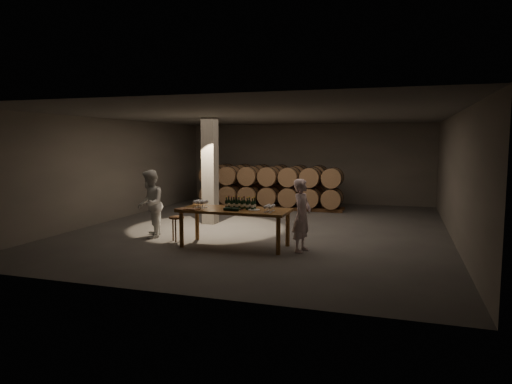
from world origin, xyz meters
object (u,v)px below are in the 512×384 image
(person_man, at_px, (302,215))
(notebook_near, at_px, (193,209))
(stool, at_px, (177,221))
(plate, at_px, (254,210))
(tasting_table, at_px, (235,213))
(bottle_cluster, at_px, (240,204))
(person_woman, at_px, (150,204))

(person_man, bearing_deg, notebook_near, 110.96)
(notebook_near, height_order, person_man, person_man)
(notebook_near, xyz_separation_m, stool, (-0.71, 0.53, -0.41))
(plate, bearing_deg, tasting_table, 177.50)
(bottle_cluster, relative_size, person_man, 0.44)
(stool, bearing_deg, notebook_near, -36.60)
(tasting_table, bearing_deg, stool, 176.11)
(tasting_table, height_order, person_man, person_man)
(bottle_cluster, relative_size, stool, 1.17)
(person_woman, bearing_deg, plate, 57.94)
(plate, distance_m, person_man, 1.13)
(plate, bearing_deg, person_man, 2.04)
(tasting_table, distance_m, notebook_near, 0.98)
(person_man, distance_m, person_woman, 4.07)
(plate, relative_size, person_woman, 0.16)
(stool, distance_m, person_man, 3.22)
(notebook_near, height_order, stool, notebook_near)
(person_man, bearing_deg, tasting_table, 101.66)
(notebook_near, distance_m, stool, 0.97)
(bottle_cluster, xyz_separation_m, person_man, (1.49, -0.05, -0.18))
(person_man, bearing_deg, stool, 99.39)
(tasting_table, xyz_separation_m, bottle_cluster, (0.12, 0.07, 0.21))
(tasting_table, relative_size, stool, 4.20)
(bottle_cluster, xyz_separation_m, plate, (0.37, -0.09, -0.10))
(bottle_cluster, height_order, notebook_near, bottle_cluster)
(notebook_near, relative_size, person_man, 0.15)
(person_woman, bearing_deg, tasting_table, 57.16)
(bottle_cluster, height_order, stool, bottle_cluster)
(bottle_cluster, xyz_separation_m, person_woman, (-2.57, 0.24, -0.13))
(tasting_table, height_order, person_woman, person_woman)
(tasting_table, distance_m, plate, 0.50)
(stool, distance_m, person_woman, 0.96)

